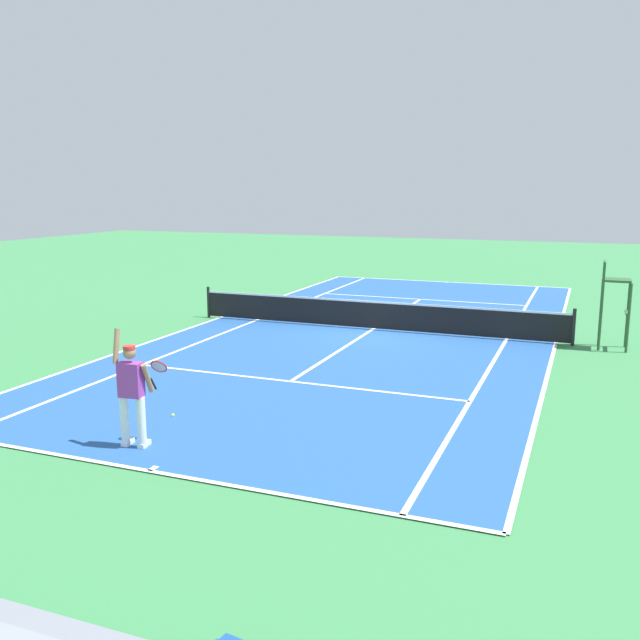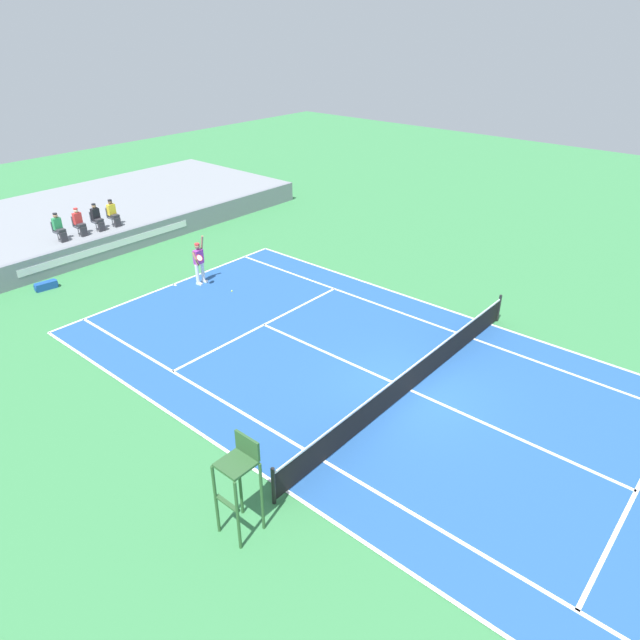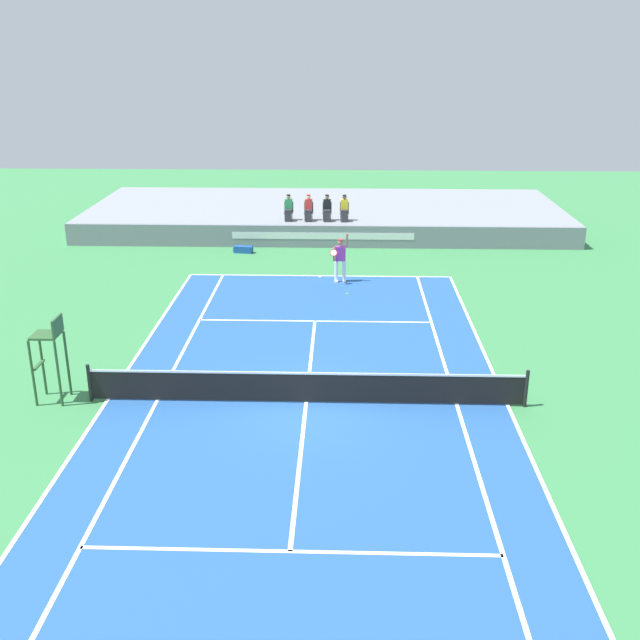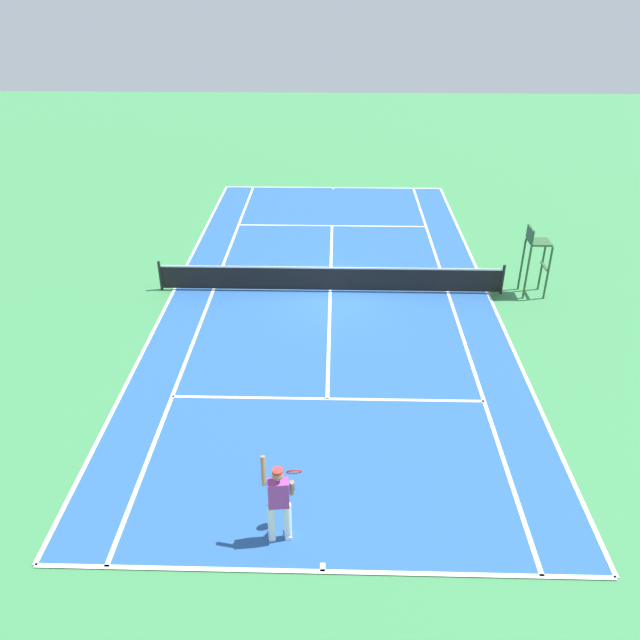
# 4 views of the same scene
# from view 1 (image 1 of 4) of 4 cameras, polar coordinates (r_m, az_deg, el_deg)

# --- Properties ---
(ground_plane) EXTENTS (80.00, 80.00, 0.00)m
(ground_plane) POSITION_cam_1_polar(r_m,az_deg,el_deg) (21.78, 4.39, -0.83)
(ground_plane) COLOR #387F47
(court) EXTENTS (11.08, 23.88, 0.03)m
(court) POSITION_cam_1_polar(r_m,az_deg,el_deg) (21.78, 4.39, -0.81)
(court) COLOR #235193
(court) RESTS_ON ground
(net) EXTENTS (11.98, 0.10, 1.07)m
(net) POSITION_cam_1_polar(r_m,az_deg,el_deg) (21.68, 4.41, 0.52)
(net) COLOR black
(net) RESTS_ON ground
(tennis_player) EXTENTS (0.75, 0.69, 2.08)m
(tennis_player) POSITION_cam_1_polar(r_m,az_deg,el_deg) (12.21, -15.28, -5.79)
(tennis_player) COLOR white
(tennis_player) RESTS_ON ground
(tennis_ball) EXTENTS (0.07, 0.07, 0.07)m
(tennis_ball) POSITION_cam_1_polar(r_m,az_deg,el_deg) (13.91, -12.09, -7.72)
(tennis_ball) COLOR #D1E533
(tennis_ball) RESTS_ON ground
(umpire_chair) EXTENTS (0.77, 0.77, 2.44)m
(umpire_chair) POSITION_cam_1_polar(r_m,az_deg,el_deg) (20.60, 23.14, 2.03)
(umpire_chair) COLOR #2D562D
(umpire_chair) RESTS_ON ground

